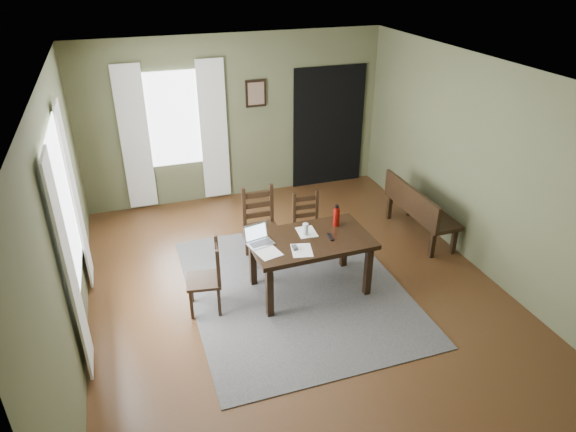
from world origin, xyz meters
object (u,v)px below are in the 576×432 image
object	(u,v)px
laptop	(258,238)
water_bottle	(336,216)
chair_end	(208,278)
chair_back_right	(308,225)
chair_back_left	(261,226)
dining_table	(310,245)
bench	(418,207)

from	to	relation	value
laptop	water_bottle	bearing A→B (deg)	-7.72
chair_end	laptop	bearing A→B (deg)	108.69
chair_back_right	laptop	size ratio (longest dim) A/B	2.48
chair_end	chair_back_left	xyz separation A→B (m)	(0.90, 0.89, 0.06)
laptop	water_bottle	world-z (taller)	water_bottle
chair_back_left	chair_back_right	world-z (taller)	chair_back_left
dining_table	chair_end	xyz separation A→B (m)	(-1.27, 0.00, -0.21)
water_bottle	chair_end	bearing A→B (deg)	-173.04
chair_back_right	chair_end	bearing A→B (deg)	-147.92
dining_table	chair_end	size ratio (longest dim) A/B	1.65
dining_table	chair_end	world-z (taller)	chair_end
laptop	water_bottle	xyz separation A→B (m)	(1.04, 0.09, 0.07)
chair_end	chair_back_left	world-z (taller)	chair_back_left
chair_back_left	chair_back_right	distance (m)	0.67
chair_end	bench	size ratio (longest dim) A/B	0.63
chair_back_right	water_bottle	world-z (taller)	water_bottle
chair_back_right	water_bottle	xyz separation A→B (m)	(0.13, -0.65, 0.44)
chair_end	laptop	world-z (taller)	laptop
chair_end	chair_back_right	xyz separation A→B (m)	(1.56, 0.85, -0.01)
dining_table	bench	world-z (taller)	bench
chair_back_left	laptop	xyz separation A→B (m)	(-0.25, -0.78, 0.29)
chair_back_right	bench	world-z (taller)	chair_back_right
chair_back_right	dining_table	bearing A→B (deg)	-105.70
chair_back_right	water_bottle	bearing A→B (deg)	-75.26
bench	water_bottle	bearing A→B (deg)	109.98
laptop	dining_table	bearing A→B (deg)	-23.20
chair_end	chair_back_left	distance (m)	1.26
dining_table	water_bottle	world-z (taller)	water_bottle
chair_back_left	bench	distance (m)	2.35
bench	water_bottle	size ratio (longest dim) A/B	5.09
laptop	water_bottle	distance (m)	1.05
dining_table	laptop	world-z (taller)	laptop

